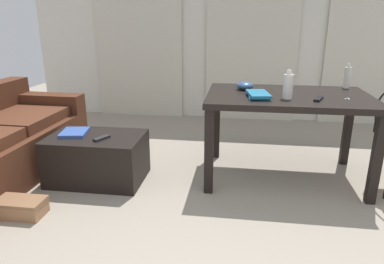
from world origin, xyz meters
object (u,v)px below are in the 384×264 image
at_px(coffee_table, 97,158).
at_px(scissors, 348,98).
at_px(tv_remote_on_table, 319,99).
at_px(magazine, 74,132).
at_px(tv_remote_primary, 102,138).
at_px(craft_table, 288,105).
at_px(book_stack, 258,95).
at_px(bowl, 245,86).
at_px(bottle_near, 288,86).
at_px(shoebox, 20,207).
at_px(bottle_far, 347,77).

bearing_deg(coffee_table, scissors, 5.71).
xyz_separation_m(tv_remote_on_table, magazine, (-2.04, -0.08, -0.35)).
bearing_deg(magazine, tv_remote_primary, -29.91).
distance_m(craft_table, book_stack, 0.32).
bearing_deg(book_stack, bowl, 109.54).
bearing_deg(coffee_table, bottle_near, 4.57).
relative_size(craft_table, scissors, 12.98).
xyz_separation_m(coffee_table, bowl, (1.26, 0.45, 0.59)).
distance_m(bowl, tv_remote_primary, 1.34).
xyz_separation_m(bowl, tv_remote_on_table, (0.58, -0.34, -0.03)).
bearing_deg(shoebox, coffee_table, 62.90).
height_order(scissors, tv_remote_primary, scissors).
distance_m(craft_table, bottle_near, 0.26).
distance_m(bottle_near, tv_remote_on_table, 0.26).
xyz_separation_m(coffee_table, scissors, (2.08, 0.21, 0.56)).
height_order(book_stack, shoebox, book_stack).
bearing_deg(magazine, craft_table, -1.74).
distance_m(coffee_table, craft_table, 1.71).
height_order(craft_table, magazine, craft_table).
relative_size(bottle_far, bowl, 1.50).
distance_m(bowl, tv_remote_on_table, 0.67).
distance_m(bowl, scissors, 0.86).
bearing_deg(magazine, bottle_far, 4.72).
relative_size(bottle_far, tv_remote_primary, 1.49).
bearing_deg(shoebox, book_stack, 25.16).
height_order(bottle_far, tv_remote_on_table, bottle_far).
xyz_separation_m(book_stack, tv_remote_on_table, (0.47, -0.04, -0.01)).
distance_m(bottle_near, bowl, 0.47).
relative_size(bottle_near, bowl, 1.53).
bearing_deg(coffee_table, tv_remote_primary, -40.79).
height_order(bottle_far, tv_remote_primary, bottle_far).
bearing_deg(shoebox, bottle_near, 22.02).
xyz_separation_m(bottle_far, shoebox, (-2.52, -1.31, -0.79)).
height_order(craft_table, scissors, scissors).
bearing_deg(tv_remote_on_table, coffee_table, -154.79).
distance_m(coffee_table, bottle_near, 1.73).
bearing_deg(tv_remote_primary, magazine, -172.38).
bearing_deg(shoebox, bottle_far, 27.49).
bearing_deg(shoebox, magazine, 79.11).
relative_size(scissors, shoebox, 0.29).
height_order(tv_remote_on_table, magazine, tv_remote_on_table).
bearing_deg(magazine, tv_remote_on_table, -7.74).
relative_size(tv_remote_on_table, shoebox, 0.47).
bearing_deg(tv_remote_on_table, bottle_near, -162.29).
relative_size(bowl, book_stack, 0.48).
bearing_deg(bottle_far, coffee_table, -163.24).
bearing_deg(tv_remote_primary, bowl, 51.74).
xyz_separation_m(craft_table, tv_remote_on_table, (0.21, -0.18, 0.11)).
relative_size(craft_table, bottle_far, 6.06).
height_order(bottle_near, bowl, bottle_near).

